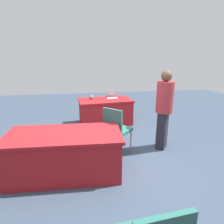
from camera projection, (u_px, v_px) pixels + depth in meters
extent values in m
plane|color=#3D4C60|center=(110.00, 162.00, 3.46)|extent=(14.40, 14.40, 0.00)
cube|color=#AD1E23|center=(105.00, 100.00, 5.35)|extent=(1.58, 1.03, 0.05)
cube|color=#AD1E23|center=(105.00, 112.00, 5.45)|extent=(1.52, 0.99, 0.67)
cube|color=#AD1E23|center=(64.00, 135.00, 2.95)|extent=(1.87, 0.98, 0.05)
cube|color=#AD1E23|center=(65.00, 155.00, 3.05)|extent=(1.80, 0.94, 0.67)
cylinder|color=#9E9993|center=(115.00, 137.00, 4.03)|extent=(0.03, 0.03, 0.46)
cylinder|color=#9E9993|center=(131.00, 141.00, 3.82)|extent=(0.03, 0.03, 0.46)
cylinder|color=#9E9993|center=(105.00, 143.00, 3.73)|extent=(0.03, 0.03, 0.46)
cylinder|color=#9E9993|center=(121.00, 148.00, 3.52)|extent=(0.03, 0.03, 0.46)
cube|color=#2D7066|center=(118.00, 130.00, 3.70)|extent=(0.62, 0.62, 0.06)
cube|color=#2D7066|center=(112.00, 121.00, 3.47)|extent=(0.33, 0.32, 0.45)
cube|color=#26262D|center=(162.00, 130.00, 3.93)|extent=(0.32, 0.33, 0.80)
cylinder|color=#B23338|center=(165.00, 97.00, 3.73)|extent=(0.48, 0.48, 0.63)
sphere|color=brown|center=(167.00, 76.00, 3.61)|extent=(0.22, 0.22, 0.22)
cube|color=silver|center=(112.00, 98.00, 5.49)|extent=(0.32, 0.22, 0.02)
cube|color=#B7B7BC|center=(111.00, 94.00, 5.59)|extent=(0.31, 0.08, 0.19)
sphere|color=gray|center=(91.00, 97.00, 5.37)|extent=(0.12, 0.12, 0.12)
cube|color=red|center=(119.00, 99.00, 5.44)|extent=(0.18, 0.10, 0.01)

